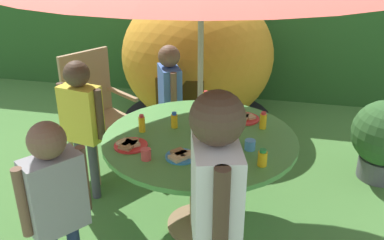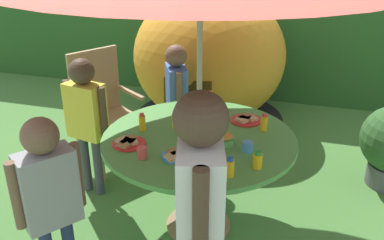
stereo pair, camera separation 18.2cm
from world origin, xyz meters
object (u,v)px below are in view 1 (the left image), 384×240
child_in_grey_shirt (55,194)px  child_in_blue_shirt (170,90)px  wooden_chair (95,106)px  plate_near_right (130,145)px  juice_bottle_far_left (206,98)px  juice_bottle_mid_right (236,166)px  juice_bottle_center_front (142,124)px  cup_near (250,145)px  garden_table (200,155)px  child_in_white_shirt (215,197)px  juice_bottle_center_back (222,162)px  plate_near_left (244,118)px  cup_far (146,154)px  dome_tent (198,56)px  juice_bottle_far_right (174,120)px  juice_bottle_back_edge (262,158)px  juice_bottle_mid_left (263,121)px  child_in_yellow_shirt (81,114)px  snack_bowl (226,138)px  plate_front_edge (181,156)px

child_in_grey_shirt → child_in_blue_shirt: bearing=31.1°
wooden_chair → plate_near_right: size_ratio=4.84×
juice_bottle_far_left → juice_bottle_mid_right: 1.09m
juice_bottle_mid_right → juice_bottle_center_front: bearing=149.3°
juice_bottle_far_left → cup_near: 0.82m
garden_table → plate_near_right: size_ratio=6.04×
child_in_white_shirt → juice_bottle_center_back: bearing=-10.3°
plate_near_left → cup_far: (-0.52, -0.72, 0.02)m
dome_tent → juice_bottle_far_right: dome_tent is taller
juice_bottle_center_front → juice_bottle_back_edge: juice_bottle_center_front is taller
wooden_chair → dome_tent: dome_tent is taller
juice_bottle_mid_left → juice_bottle_mid_right: 0.67m
plate_near_left → cup_near: 0.46m
juice_bottle_center_back → juice_bottle_mid_right: bearing=-22.9°
child_in_yellow_shirt → juice_bottle_mid_left: size_ratio=9.36×
juice_bottle_back_edge → cup_far: 0.70m
wooden_chair → child_in_blue_shirt: bearing=-41.9°
plate_near_left → juice_bottle_mid_right: size_ratio=1.90×
child_in_grey_shirt → juice_bottle_mid_left: bearing=-7.5°
juice_bottle_far_right → child_in_yellow_shirt: bearing=173.0°
wooden_chair → juice_bottle_center_back: wooden_chair is taller
child_in_blue_shirt → juice_bottle_back_edge: 1.49m
juice_bottle_back_edge → garden_table: bearing=146.1°
snack_bowl → plate_near_left: (0.08, 0.39, -0.02)m
dome_tent → child_in_white_shirt: size_ratio=1.20×
garden_table → child_in_blue_shirt: bearing=117.1°
juice_bottle_center_front → cup_far: 0.39m
child_in_yellow_shirt → plate_near_right: bearing=-26.8°
child_in_yellow_shirt → juice_bottle_far_left: child_in_yellow_shirt is taller
garden_table → plate_front_edge: (-0.06, -0.31, 0.16)m
juice_bottle_far_left → juice_bottle_center_front: size_ratio=0.82×
child_in_white_shirt → juice_bottle_mid_right: size_ratio=12.01×
child_in_blue_shirt → plate_near_left: (0.72, -0.55, 0.04)m
child_in_blue_shirt → child_in_white_shirt: (0.71, -1.81, 0.20)m
plate_near_left → plate_front_edge: (-0.32, -0.65, 0.00)m
child_in_blue_shirt → child_in_yellow_shirt: 0.86m
child_in_grey_shirt → juice_bottle_center_front: size_ratio=9.19×
wooden_chair → cup_far: 1.39m
child_in_grey_shirt → plate_front_edge: 0.77m
juice_bottle_far_right → juice_bottle_mid_right: bearing=-46.5°
garden_table → juice_bottle_center_front: juice_bottle_center_front is taller
juice_bottle_far_right → juice_bottle_center_front: size_ratio=0.91×
child_in_white_shirt → cup_far: bearing=28.0°
plate_near_left → juice_bottle_center_front: (-0.67, -0.36, 0.05)m
child_in_white_shirt → juice_bottle_far_left: (-0.33, 1.51, -0.12)m
plate_near_left → juice_bottle_back_edge: juice_bottle_back_edge is taller
juice_bottle_center_front → juice_bottle_center_back: 0.73m
plate_near_left → juice_bottle_center_front: 0.76m
juice_bottle_mid_left → cup_far: (-0.67, -0.60, -0.02)m
juice_bottle_center_front → child_in_blue_shirt: bearing=92.9°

